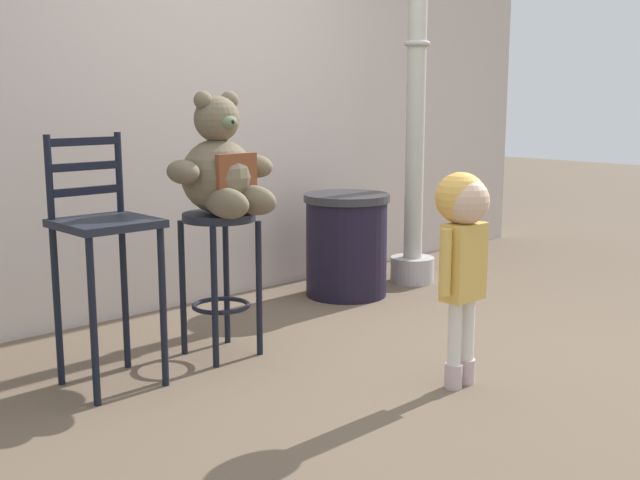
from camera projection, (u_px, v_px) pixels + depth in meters
name	position (u px, v px, depth m)	size (l,w,h in m)	color
ground_plane	(415.00, 360.00, 3.95)	(24.00, 24.00, 0.00)	brown
bar_stool_with_teddy	(220.00, 255.00, 3.96)	(0.37, 0.37, 0.74)	black
teddy_bear	(222.00, 169.00, 3.86)	(0.57, 0.51, 0.60)	brown
child_walking	(463.00, 233.00, 3.49)	(0.31, 0.25, 0.98)	#C2A9AB
trash_bin	(346.00, 244.00, 5.20)	(0.57, 0.57, 0.68)	black
lamppost	(415.00, 121.00, 5.43)	(0.31, 0.31, 2.87)	#AAA5A4
bar_chair_empty	(104.00, 239.00, 3.52)	(0.40, 0.40, 1.15)	black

